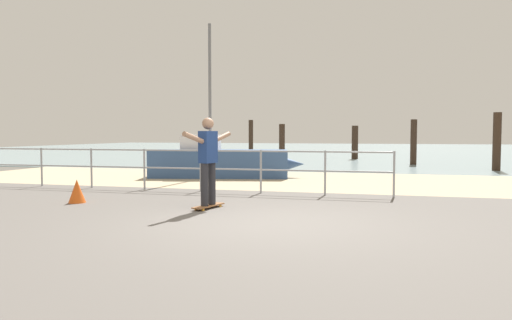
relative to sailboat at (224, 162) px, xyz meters
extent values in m
cube|color=#605B56|center=(3.14, -8.36, -0.52)|extent=(24.00, 10.00, 0.04)
cube|color=tan|center=(3.14, -0.36, -0.52)|extent=(24.00, 6.00, 0.04)
cube|color=#849EA3|center=(3.14, 27.64, -0.52)|extent=(72.00, 50.00, 0.04)
cylinder|color=#9EA0A5|center=(-3.93, -3.76, 0.00)|extent=(0.05, 0.05, 1.05)
cylinder|color=#9EA0A5|center=(-2.41, -3.76, 0.00)|extent=(0.05, 0.05, 1.05)
cylinder|color=#9EA0A5|center=(-0.89, -3.76, 0.00)|extent=(0.05, 0.05, 1.05)
cylinder|color=#9EA0A5|center=(0.63, -3.76, 0.00)|extent=(0.05, 0.05, 1.05)
cylinder|color=#9EA0A5|center=(2.15, -3.76, 0.00)|extent=(0.05, 0.05, 1.05)
cylinder|color=#9EA0A5|center=(3.67, -3.76, 0.00)|extent=(0.05, 0.05, 1.05)
cylinder|color=#9EA0A5|center=(5.19, -3.76, 0.00)|extent=(0.05, 0.05, 1.05)
cylinder|color=#9EA0A5|center=(-0.13, -3.76, 0.50)|extent=(10.64, 0.04, 0.04)
cylinder|color=#9EA0A5|center=(-0.13, -3.76, 0.06)|extent=(10.64, 0.04, 0.04)
cube|color=#335184|center=(-0.16, -0.03, -0.07)|extent=(4.59, 2.27, 0.90)
cone|color=#335184|center=(2.00, 0.42, -0.07)|extent=(1.23, 0.97, 0.77)
cylinder|color=slate|center=(-0.45, -0.09, 2.41)|extent=(0.10, 0.10, 4.05)
cube|color=silver|center=(-0.74, -0.16, 0.63)|extent=(1.36, 1.13, 0.50)
cube|color=brown|center=(1.74, -6.26, -0.45)|extent=(0.41, 0.82, 0.02)
cylinder|color=orange|center=(1.74, -6.55, -0.49)|extent=(0.05, 0.07, 0.06)
cylinder|color=orange|center=(1.59, -6.51, -0.49)|extent=(0.05, 0.07, 0.06)
cylinder|color=orange|center=(1.89, -6.01, -0.49)|extent=(0.05, 0.07, 0.06)
cylinder|color=orange|center=(1.74, -5.97, -0.49)|extent=(0.05, 0.07, 0.06)
cylinder|color=#26262B|center=(1.71, -6.37, -0.04)|extent=(0.14, 0.14, 0.80)
cylinder|color=#26262B|center=(1.77, -6.14, -0.04)|extent=(0.14, 0.14, 0.80)
cube|color=navy|center=(1.74, -6.26, 0.66)|extent=(0.29, 0.40, 0.60)
sphere|color=#9E755B|center=(1.74, -6.26, 1.10)|extent=(0.22, 0.22, 0.22)
cylinder|color=#9E755B|center=(1.62, -6.69, 0.84)|extent=(0.24, 0.56, 0.23)
cylinder|color=#9E755B|center=(1.86, -5.83, 0.84)|extent=(0.24, 0.56, 0.23)
cylinder|color=#332319|center=(-2.06, 11.01, 0.57)|extent=(0.25, 0.25, 2.19)
cylinder|color=#332319|center=(0.76, 5.73, 0.40)|extent=(0.26, 0.26, 1.85)
cylinder|color=#332319|center=(3.58, 12.28, 0.41)|extent=(0.35, 0.35, 1.87)
cylinder|color=#332319|center=(6.40, 8.13, 0.52)|extent=(0.28, 0.28, 2.08)
cylinder|color=#332319|center=(9.22, 5.17, 0.60)|extent=(0.30, 0.30, 2.24)
cone|color=#E55919|center=(-1.12, -6.22, -0.27)|extent=(0.36, 0.36, 0.50)
camera|label=1|loc=(4.84, -14.70, 0.92)|focal=33.43mm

